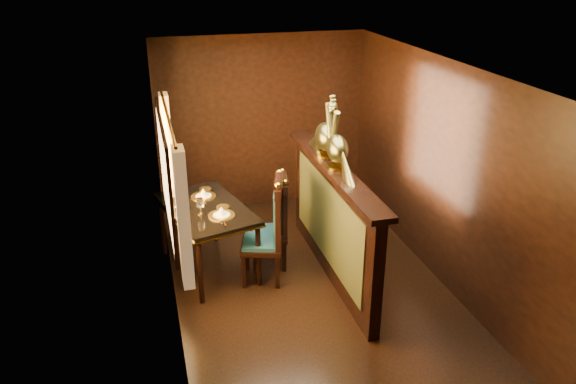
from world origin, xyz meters
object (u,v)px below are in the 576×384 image
(peacock_left, at_px, (338,137))
(chair_left, at_px, (272,227))
(dining_table, at_px, (206,213))
(peacock_right, at_px, (326,125))
(chair_right, at_px, (278,218))

(peacock_left, bearing_deg, chair_left, 169.08)
(dining_table, bearing_deg, peacock_right, -22.11)
(chair_right, distance_m, peacock_right, 1.25)
(peacock_left, xyz_separation_m, peacock_right, (0.00, 0.39, 0.02))
(chair_left, relative_size, chair_right, 1.10)
(chair_right, xyz_separation_m, peacock_left, (0.55, -0.45, 1.11))
(chair_left, xyz_separation_m, peacock_left, (0.70, -0.13, 1.05))
(chair_left, bearing_deg, chair_right, 81.55)
(chair_left, distance_m, peacock_left, 1.27)
(dining_table, bearing_deg, peacock_left, -37.17)
(chair_right, bearing_deg, dining_table, -178.61)
(chair_right, relative_size, peacock_left, 1.63)
(chair_left, height_order, peacock_right, peacock_right)
(dining_table, height_order, peacock_right, peacock_right)
(chair_left, distance_m, chair_right, 0.35)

